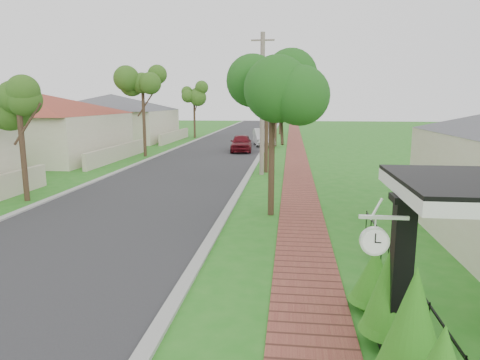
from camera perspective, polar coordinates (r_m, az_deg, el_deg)
The scene contains 16 objects.
ground at distance 8.82m, azimuth -13.24°, elevation -15.91°, with size 160.00×160.00×0.00m, color #25761C.
road at distance 28.28m, azimuth -5.19°, elevation 2.52°, with size 7.00×120.00×0.02m, color #28282B.
kerb_right at distance 27.76m, azimuth 2.21°, elevation 2.41°, with size 0.30×120.00×0.10m, color #9E9E99.
kerb_left at distance 29.26m, azimuth -12.21°, elevation 2.59°, with size 0.30×120.00×0.10m, color #9E9E99.
sidewalk at distance 27.68m, azimuth 7.58°, elevation 2.30°, with size 1.50×120.00×0.03m, color brown.
porch_post at distance 7.18m, azimuth 20.55°, elevation -12.83°, with size 0.48×0.48×2.52m.
picket_fence at distance 8.38m, azimuth 21.05°, elevation -13.80°, with size 0.03×8.02×1.00m.
street_trees at distance 34.73m, azimuth -2.73°, elevation 11.52°, with size 10.70×37.65×5.89m.
hedge_row at distance 6.73m, azimuth 20.82°, elevation -17.48°, with size 0.89×4.40×1.95m.
far_house_red at distance 32.72m, azimuth -26.39°, elevation 6.68°, with size 15.56×15.56×4.60m.
far_house_grey at distance 45.10m, azimuth -16.64°, elevation 8.06°, with size 15.56×15.56×4.60m.
parked_car_red at distance 33.40m, azimuth 0.16°, elevation 4.94°, with size 1.59×3.96×1.35m, color #590D15.
parked_car_white at distance 38.16m, azimuth 3.12°, elevation 5.70°, with size 1.55×4.45×1.47m, color silver.
near_tree at distance 14.43m, azimuth 4.35°, elevation 12.47°, with size 2.15×2.15×5.51m.
utility_pole at distance 22.67m, azimuth 2.98°, elevation 10.06°, with size 1.20×0.24×7.34m.
station_clock at distance 6.42m, azimuth 17.57°, elevation -7.51°, with size 0.68×0.13×0.58m.
Camera 1 is at (2.84, -7.40, 3.88)m, focal length 32.00 mm.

